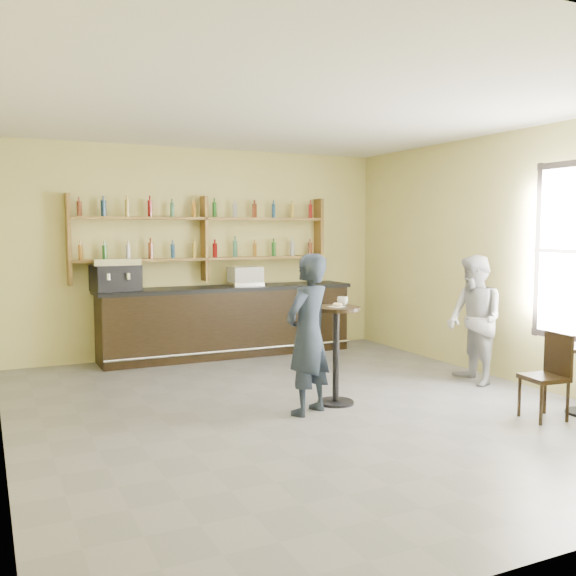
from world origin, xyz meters
name	(u,v)px	position (x,y,z in m)	size (l,w,h in m)	color
floor	(303,408)	(0.00, 0.00, 0.00)	(7.00, 7.00, 0.00)	slate
ceiling	(304,110)	(0.00, 0.00, 3.20)	(7.00, 7.00, 0.00)	white
wall_back	(202,252)	(0.00, 3.50, 1.60)	(7.00, 7.00, 0.00)	#D5CB79
wall_front	(576,290)	(0.00, -3.50, 1.60)	(7.00, 7.00, 0.00)	#D5CB79
wall_right	(513,257)	(3.00, 0.00, 1.60)	(7.00, 7.00, 0.00)	#D5CB79
shelf_unit	(204,239)	(0.00, 3.37, 1.81)	(4.00, 0.26, 1.40)	brown
liquor_bottles	(204,228)	(0.00, 3.37, 1.98)	(3.68, 0.10, 1.00)	#8C5919
bar_counter	(227,321)	(0.28, 3.15, 0.54)	(3.98, 0.78, 1.08)	black
espresso_machine	(116,275)	(-1.40, 3.15, 1.31)	(0.65, 0.41, 0.46)	black
pastry_case	(245,276)	(0.58, 3.15, 1.23)	(0.49, 0.39, 0.29)	silver
pedestal_table	(336,355)	(0.42, 0.01, 0.55)	(0.53, 0.53, 1.10)	black
napkin	(336,307)	(0.42, 0.01, 1.10)	(0.15, 0.15, 0.00)	white
donut	(337,305)	(0.43, 0.00, 1.12)	(0.11, 0.11, 0.04)	gold
cup_pedestal	(343,301)	(0.56, 0.11, 1.15)	(0.12, 0.12, 0.10)	white
man_main	(308,334)	(-0.04, -0.19, 0.85)	(0.62, 0.41, 1.70)	black
chair_west	(544,377)	(2.05, -1.43, 0.45)	(0.39, 0.39, 0.89)	black
patron_second	(475,320)	(2.47, 0.08, 0.82)	(0.80, 0.62, 1.64)	#A7A7AD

